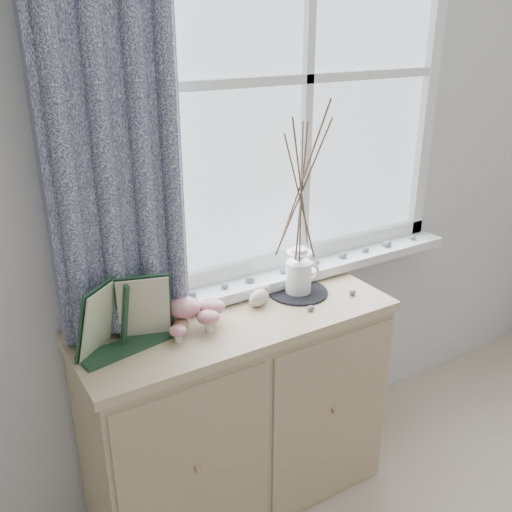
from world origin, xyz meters
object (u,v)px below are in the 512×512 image
Objects in this scene: sideboard at (239,412)px; twig_pitcher at (301,185)px; toadstool_cluster at (195,311)px; botanical_book at (126,318)px.

twig_pitcher is (0.31, 0.05, 0.87)m from sideboard.
sideboard is 0.92m from twig_pitcher.
toadstool_cluster reaches higher than sideboard.
twig_pitcher is at bearing 4.13° from toadstool_cluster.
sideboard is 3.23× the size of botanical_book.
twig_pitcher is at bearing -5.19° from botanical_book.
twig_pitcher is (0.47, 0.03, 0.38)m from toadstool_cluster.
sideboard is 0.51m from toadstool_cluster.
sideboard is 0.69m from botanical_book.
toadstool_cluster is (0.26, 0.04, -0.07)m from botanical_book.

